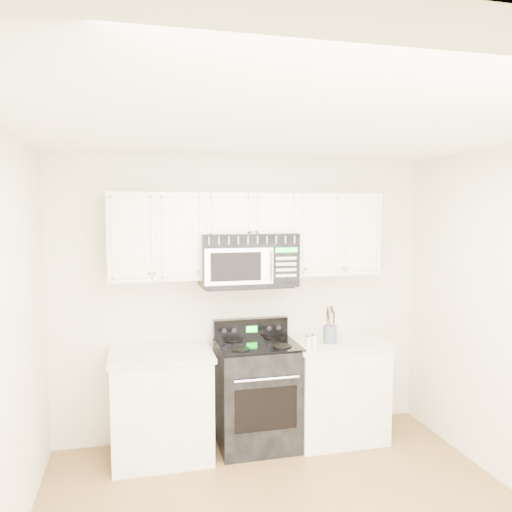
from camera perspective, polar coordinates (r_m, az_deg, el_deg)
name	(u,v)px	position (r m, az deg, el deg)	size (l,w,h in m)	color
room	(307,347)	(3.06, 5.90, -10.33)	(3.51, 3.51, 2.61)	#8A5F3B
base_cabinet_left	(162,408)	(4.55, -10.72, -16.70)	(0.86, 0.65, 0.92)	white
base_cabinet_right	(335,392)	(4.89, 9.07, -15.08)	(0.86, 0.65, 0.92)	white
range	(257,392)	(4.65, 0.14, -15.31)	(0.71, 0.65, 1.11)	black
upper_cabinets	(248,231)	(4.48, -0.87, 2.88)	(2.44, 0.37, 0.75)	white
microwave	(247,259)	(4.44, -1.00, -0.37)	(0.84, 0.47, 0.47)	black
utensil_crock	(330,333)	(4.62, 8.44, -8.74)	(0.12, 0.12, 0.33)	slate
shaker_salt	(314,340)	(4.50, 6.69, -9.48)	(0.05, 0.05, 0.11)	white
shaker_pepper	(309,341)	(4.47, 6.05, -9.61)	(0.05, 0.05, 0.11)	white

